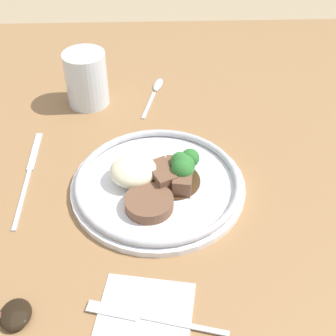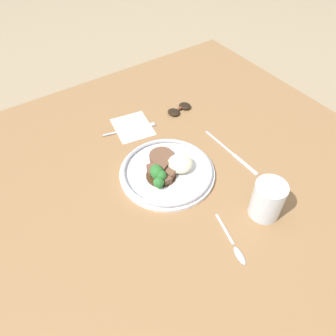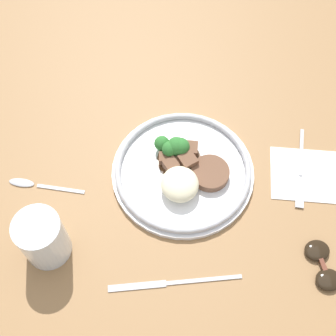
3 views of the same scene
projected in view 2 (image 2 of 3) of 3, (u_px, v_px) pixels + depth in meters
ground_plane at (175, 186)px, 0.98m from camera, size 8.00×8.00×0.00m
dining_table at (176, 181)px, 0.96m from camera, size 1.21×1.28×0.04m
napkin at (133, 127)px, 1.10m from camera, size 0.16×0.14×0.00m
plate at (167, 170)px, 0.95m from camera, size 0.28×0.28×0.06m
juice_glass at (267, 201)px, 0.83m from camera, size 0.08×0.08×0.11m
fork at (135, 128)px, 1.09m from camera, size 0.06×0.18×0.00m
knife at (232, 153)px, 1.01m from camera, size 0.23×0.01×0.00m
spoon at (236, 249)px, 0.79m from camera, size 0.15×0.05×0.01m
sunglasses at (179, 109)px, 1.16m from camera, size 0.06×0.10×0.01m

